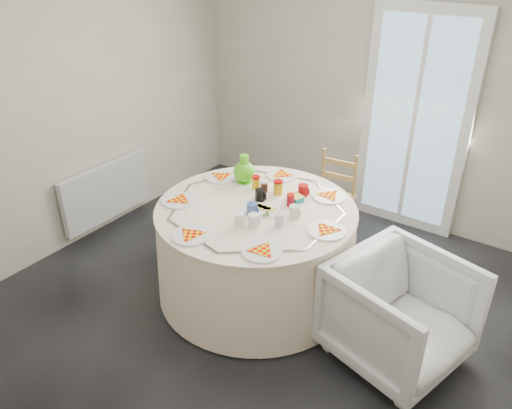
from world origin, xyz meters
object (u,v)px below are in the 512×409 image
Objects in this scene: armchair at (400,312)px; green_pitcher at (244,171)px; table at (256,251)px; wooden_chair at (332,193)px; radiator at (107,192)px.

armchair is 1.65m from green_pitcher.
table is 0.67m from green_pitcher.
table is at bearing -100.01° from wooden_chair.
radiator is 2.98m from armchair.
radiator is at bearing 104.44° from armchair.
radiator is at bearing -154.77° from wooden_chair.
radiator is 4.28× the size of green_pitcher.
wooden_chair is (1.87, 1.08, 0.09)m from radiator.
green_pitcher is at bearing -123.85° from wooden_chair.
table is at bearing 103.09° from armchair.
green_pitcher is (-0.33, 0.31, 0.49)m from table.
wooden_chair is 3.57× the size of green_pitcher.
wooden_chair reaches higher than table.
armchair is (1.20, -0.05, 0.02)m from table.
armchair is 3.53× the size of green_pitcher.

